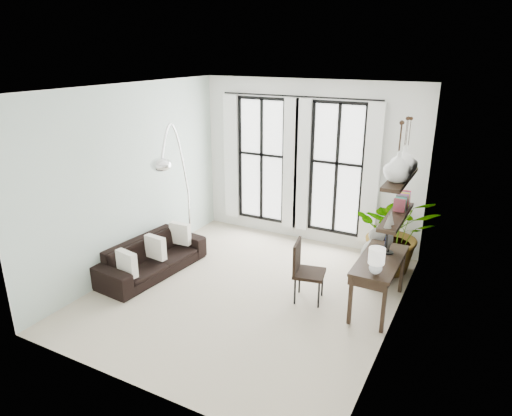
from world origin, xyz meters
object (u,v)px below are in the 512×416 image
Objects in this scene: sofa at (152,257)px; desk at (379,264)px; plant at (396,232)px; desk_chair at (304,267)px; arc_lamp at (174,156)px; buddha at (374,259)px.

desk is at bearing -75.20° from sofa.
plant reaches higher than sofa.
desk_chair is (-1.02, -1.64, -0.18)m from plant.
sofa is 1.38× the size of plant.
arc_lamp reaches higher than plant.
sofa is 1.49× the size of desk.
desk_chair is 2.95m from arc_lamp.
buddha is (0.81, 1.14, -0.15)m from desk_chair.
sofa is 2.16× the size of buddha.
arc_lamp is at bearing -3.78° from sofa.
desk_chair is 0.38× the size of arc_lamp.
desk_chair is at bearing -125.37° from buddha.
arc_lamp is at bearing -159.08° from plant.
desk is at bearing -0.25° from arc_lamp.
arc_lamp is (-3.64, 0.02, 1.22)m from desk.
sofa is at bearing -156.29° from buddha.
sofa is 2.10× the size of desk_chair.
arc_lamp reaches higher than desk.
sofa is at bearing -170.36° from desk.
plant is 1.07× the size of desk.
plant is 1.94m from desk_chair.
arc_lamp is (-3.60, -1.37, 1.23)m from plant.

